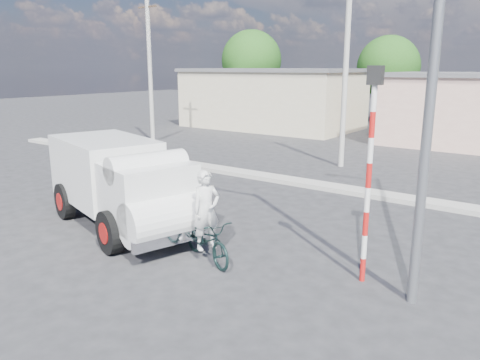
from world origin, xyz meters
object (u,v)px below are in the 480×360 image
Objects in this scene: traffic_pole at (370,158)px; streetlight at (427,28)px; cyclist at (207,223)px; bicycle at (207,239)px; truck at (122,182)px.

streetlight is at bearing -17.73° from traffic_pole.
cyclist is 0.42× the size of traffic_pole.
bicycle is 0.45× the size of traffic_pole.
truck is 3.34× the size of cyclist.
truck is at bearing -173.67° from traffic_pole.
bicycle is 4.04m from traffic_pole.
bicycle is 1.07× the size of cyclist.
traffic_pole is at bearing 162.27° from streetlight.
bicycle is 6.18m from streetlight.
truck reaches higher than cyclist.
truck is 8.35m from streetlight.
streetlight is at bearing 19.75° from truck.
traffic_pole reaches higher than truck.
traffic_pole is at bearing -49.96° from cyclist.
bicycle is at bearing 10.09° from truck.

